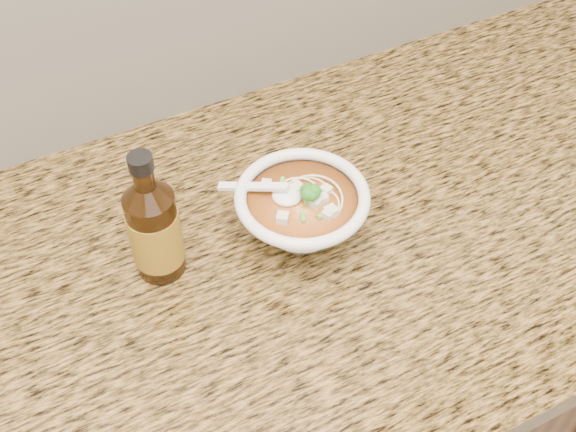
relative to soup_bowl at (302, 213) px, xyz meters
name	(u,v)px	position (x,y,z in m)	size (l,w,h in m)	color
counter_slab	(134,312)	(-0.24, -0.01, -0.06)	(4.00, 0.68, 0.04)	olive
soup_bowl	(302,213)	(0.00, 0.00, 0.00)	(0.17, 0.17, 0.10)	white
hot_sauce_bottle	(154,229)	(-0.18, 0.03, 0.03)	(0.08, 0.08, 0.19)	#3A1E08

